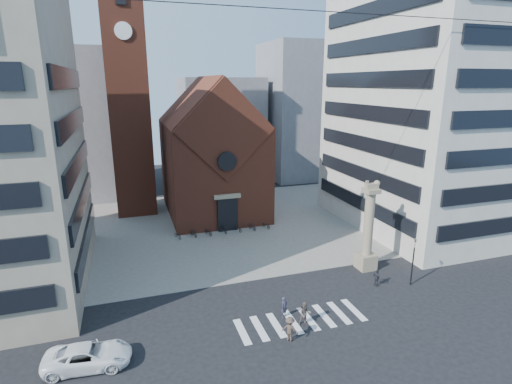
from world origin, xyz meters
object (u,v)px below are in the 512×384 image
(traffic_light, at_px, (413,261))
(pedestrian_0, at_px, (284,307))
(pedestrian_1, at_px, (305,314))
(pedestrian_2, at_px, (377,278))
(scooter_0, at_px, (178,235))
(lion_column, at_px, (368,235))
(white_car, at_px, (88,356))

(traffic_light, relative_size, pedestrian_0, 2.63)
(pedestrian_0, relative_size, pedestrian_1, 0.89)
(pedestrian_0, distance_m, pedestrian_2, 9.64)
(pedestrian_1, bearing_deg, scooter_0, 120.24)
(lion_column, distance_m, scooter_0, 20.96)
(lion_column, distance_m, pedestrian_1, 11.77)
(scooter_0, bearing_deg, white_car, -132.58)
(traffic_light, height_order, pedestrian_2, traffic_light)
(traffic_light, bearing_deg, pedestrian_1, -167.14)
(scooter_0, bearing_deg, pedestrian_0, -93.20)
(lion_column, distance_m, pedestrian_0, 11.96)
(pedestrian_0, height_order, pedestrian_2, pedestrian_0)
(pedestrian_0, height_order, pedestrian_1, pedestrian_1)
(lion_column, bearing_deg, pedestrian_0, -153.67)
(pedestrian_0, relative_size, scooter_0, 1.08)
(scooter_0, bearing_deg, pedestrian_2, -67.64)
(pedestrian_2, bearing_deg, pedestrian_1, 110.92)
(pedestrian_0, xyz_separation_m, scooter_0, (-5.59, 18.31, -0.37))
(pedestrian_0, relative_size, pedestrian_2, 1.06)
(lion_column, xyz_separation_m, pedestrian_2, (-1.01, -3.25, -2.69))
(lion_column, height_order, scooter_0, lion_column)
(traffic_light, height_order, white_car, traffic_light)
(lion_column, height_order, pedestrian_0, lion_column)
(pedestrian_2, distance_m, scooter_0, 22.25)
(white_car, bearing_deg, traffic_light, -79.00)
(white_car, relative_size, scooter_0, 3.44)
(pedestrian_0, xyz_separation_m, pedestrian_1, (1.04, -1.43, 0.10))
(traffic_light, height_order, pedestrian_1, traffic_light)
(pedestrian_0, height_order, scooter_0, pedestrian_0)
(lion_column, distance_m, traffic_light, 4.62)
(pedestrian_2, bearing_deg, pedestrian_0, 100.69)
(traffic_light, distance_m, scooter_0, 24.95)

